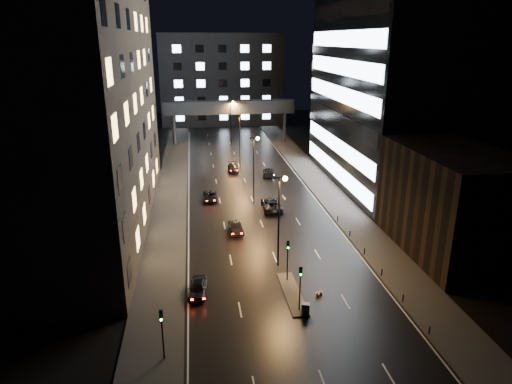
% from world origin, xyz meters
% --- Properties ---
extents(ground, '(160.00, 160.00, 0.00)m').
position_xyz_m(ground, '(0.00, 40.00, 0.00)').
color(ground, black).
rests_on(ground, ground).
extents(sidewalk_left, '(5.00, 110.00, 0.15)m').
position_xyz_m(sidewalk_left, '(-12.50, 35.00, 0.07)').
color(sidewalk_left, '#383533').
rests_on(sidewalk_left, ground).
extents(sidewalk_right, '(5.00, 110.00, 0.15)m').
position_xyz_m(sidewalk_right, '(12.50, 35.00, 0.07)').
color(sidewalk_right, '#383533').
rests_on(sidewalk_right, ground).
extents(building_left, '(15.00, 48.00, 40.00)m').
position_xyz_m(building_left, '(-22.50, 24.00, 20.00)').
color(building_left, '#2D2319').
rests_on(building_left, ground).
extents(building_right_low, '(10.00, 18.00, 12.00)m').
position_xyz_m(building_right_low, '(20.00, 9.00, 6.00)').
color(building_right_low, black).
rests_on(building_right_low, ground).
extents(building_right_glass, '(20.00, 36.00, 45.00)m').
position_xyz_m(building_right_glass, '(25.00, 36.00, 22.50)').
color(building_right_glass, black).
rests_on(building_right_glass, ground).
extents(building_far, '(34.00, 14.00, 25.00)m').
position_xyz_m(building_far, '(0.00, 98.00, 12.50)').
color(building_far, '#333335').
rests_on(building_far, ground).
extents(skybridge, '(30.00, 3.00, 10.00)m').
position_xyz_m(skybridge, '(0.00, 70.00, 8.34)').
color(skybridge, '#333335').
rests_on(skybridge, ground).
extents(median_island, '(1.60, 8.00, 0.15)m').
position_xyz_m(median_island, '(0.30, 2.00, 0.07)').
color(median_island, '#383533').
rests_on(median_island, ground).
extents(traffic_signal_near, '(0.28, 0.34, 4.40)m').
position_xyz_m(traffic_signal_near, '(0.30, 4.49, 3.09)').
color(traffic_signal_near, black).
rests_on(traffic_signal_near, median_island).
extents(traffic_signal_far, '(0.28, 0.34, 4.40)m').
position_xyz_m(traffic_signal_far, '(0.30, -1.01, 3.09)').
color(traffic_signal_far, black).
rests_on(traffic_signal_far, median_island).
extents(traffic_signal_corner, '(0.28, 0.34, 4.40)m').
position_xyz_m(traffic_signal_corner, '(-11.50, -6.01, 2.94)').
color(traffic_signal_corner, black).
rests_on(traffic_signal_corner, ground).
extents(bollard_row, '(0.12, 25.12, 0.90)m').
position_xyz_m(bollard_row, '(10.20, 6.50, 0.45)').
color(bollard_row, black).
rests_on(bollard_row, ground).
extents(streetlight_near, '(1.45, 0.50, 10.15)m').
position_xyz_m(streetlight_near, '(0.16, 8.00, 6.50)').
color(streetlight_near, black).
rests_on(streetlight_near, ground).
extents(streetlight_mid_a, '(1.45, 0.50, 10.15)m').
position_xyz_m(streetlight_mid_a, '(0.16, 28.00, 6.50)').
color(streetlight_mid_a, black).
rests_on(streetlight_mid_a, ground).
extents(streetlight_mid_b, '(1.45, 0.50, 10.15)m').
position_xyz_m(streetlight_mid_b, '(0.16, 48.00, 6.50)').
color(streetlight_mid_b, black).
rests_on(streetlight_mid_b, ground).
extents(streetlight_far, '(1.45, 0.50, 10.15)m').
position_xyz_m(streetlight_far, '(0.16, 68.00, 6.50)').
color(streetlight_far, black).
rests_on(streetlight_far, ground).
extents(car_away_a, '(2.13, 4.29, 1.41)m').
position_xyz_m(car_away_a, '(-8.77, 3.24, 0.70)').
color(car_away_a, black).
rests_on(car_away_a, ground).
extents(car_away_b, '(1.82, 4.02, 1.28)m').
position_xyz_m(car_away_b, '(-3.73, 17.59, 0.64)').
color(car_away_b, black).
rests_on(car_away_b, ground).
extents(car_away_c, '(2.16, 4.60, 1.27)m').
position_xyz_m(car_away_c, '(-6.44, 30.20, 0.64)').
color(car_away_c, black).
rests_on(car_away_c, ground).
extents(car_away_d, '(2.10, 4.82, 1.38)m').
position_xyz_m(car_away_d, '(-1.50, 45.88, 0.69)').
color(car_away_d, black).
rests_on(car_away_d, ground).
extents(car_toward_a, '(2.79, 5.81, 1.60)m').
position_xyz_m(car_toward_a, '(2.21, 25.03, 0.80)').
color(car_toward_a, black).
rests_on(car_toward_a, ground).
extents(car_toward_b, '(2.62, 5.12, 1.42)m').
position_xyz_m(car_toward_b, '(4.59, 42.07, 0.71)').
color(car_toward_b, black).
rests_on(car_toward_b, ground).
extents(utility_cabinet, '(0.83, 0.70, 1.07)m').
position_xyz_m(utility_cabinet, '(0.70, -1.70, 0.68)').
color(utility_cabinet, '#4B4B4D').
rests_on(utility_cabinet, median_island).
extents(cone_a, '(0.49, 0.49, 0.51)m').
position_xyz_m(cone_a, '(2.63, 1.30, 0.26)').
color(cone_a, '#E95C0C').
rests_on(cone_a, ground).
extents(cone_b, '(0.45, 0.45, 0.54)m').
position_xyz_m(cone_b, '(3.00, 1.48, 0.27)').
color(cone_b, '#FB610D').
rests_on(cone_b, ground).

